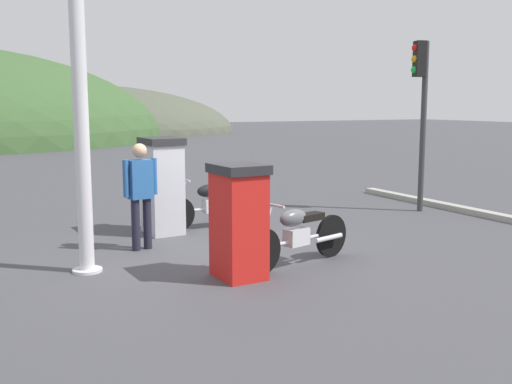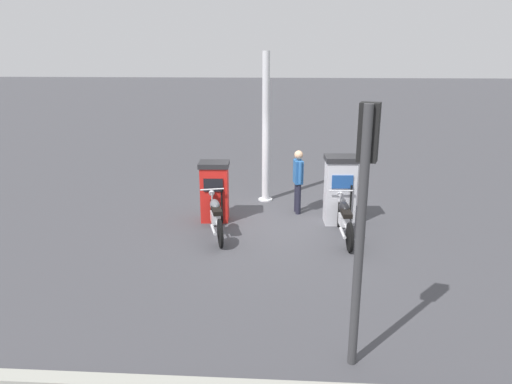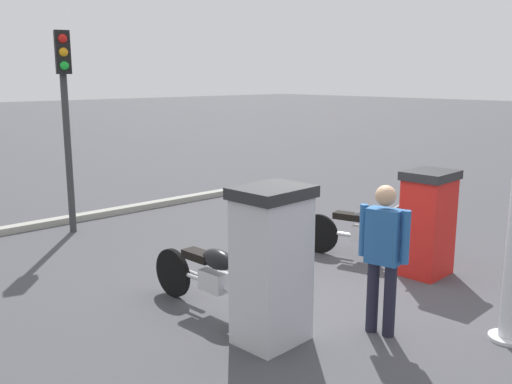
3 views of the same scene
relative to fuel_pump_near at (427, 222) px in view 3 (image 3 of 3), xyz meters
The scene contains 8 objects.
ground_plane 1.73m from the fuel_pump_near, 80.29° to the left, with size 120.00×120.00×0.00m, color #424247.
fuel_pump_near is the anchor object (origin of this frame).
fuel_pump_far 3.07m from the fuel_pump_near, 90.01° to the left, with size 0.67×0.81×1.68m.
motorcycle_near_pump 1.03m from the fuel_pump_near, ahead, with size 1.98×0.73×0.95m.
motorcycle_far_pump 3.24m from the fuel_pump_near, 72.43° to the left, with size 2.12×0.56×0.95m.
attendant_person 2.19m from the fuel_pump_near, 108.32° to the left, with size 0.58×0.26×1.66m.
roadside_traffic_light 6.33m from the fuel_pump_near, 26.12° to the left, with size 0.40×0.29×3.53m.
road_edge_kerb 6.47m from the fuel_pump_near, 13.80° to the left, with size 0.28×7.53×0.12m.
Camera 3 is at (-4.29, 5.50, 2.78)m, focal length 39.95 mm.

